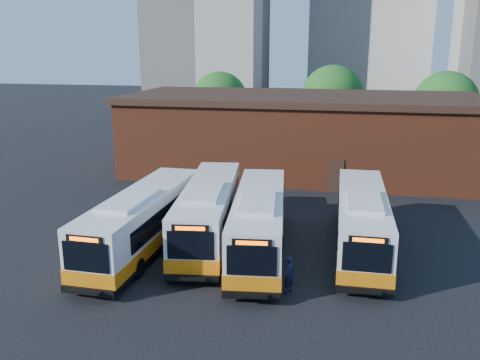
% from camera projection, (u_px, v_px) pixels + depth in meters
% --- Properties ---
extents(ground, '(220.00, 220.00, 0.00)m').
position_uv_depth(ground, '(262.00, 268.00, 24.00)').
color(ground, black).
extents(bus_west, '(2.70, 11.80, 3.20)m').
position_uv_depth(bus_west, '(143.00, 223.00, 25.91)').
color(bus_west, silver).
rests_on(bus_west, ground).
extents(bus_midwest, '(3.91, 11.99, 3.22)m').
position_uv_depth(bus_midwest, '(209.00, 214.00, 27.25)').
color(bus_midwest, silver).
rests_on(bus_midwest, ground).
extents(bus_mideast, '(3.71, 11.82, 3.18)m').
position_uv_depth(bus_mideast, '(259.00, 225.00, 25.67)').
color(bus_mideast, silver).
rests_on(bus_mideast, ground).
extents(bus_east, '(2.54, 11.53, 3.13)m').
position_uv_depth(bus_east, '(361.00, 224.00, 25.90)').
color(bus_east, silver).
rests_on(bus_east, ground).
extents(transit_worker, '(0.60, 0.71, 1.67)m').
position_uv_depth(transit_worker, '(290.00, 275.00, 21.44)').
color(transit_worker, black).
rests_on(transit_worker, ground).
extents(depot_building, '(28.60, 12.60, 6.40)m').
position_uv_depth(depot_building, '(302.00, 133.00, 42.12)').
color(depot_building, brown).
rests_on(depot_building, ground).
extents(tree_west, '(6.00, 6.00, 7.65)m').
position_uv_depth(tree_west, '(220.00, 99.00, 55.11)').
color(tree_west, '#382314').
rests_on(tree_west, ground).
extents(tree_mid, '(6.56, 6.56, 8.36)m').
position_uv_depth(tree_mid, '(332.00, 96.00, 54.52)').
color(tree_mid, '#382314').
rests_on(tree_mid, ground).
extents(tree_east, '(6.24, 6.24, 7.96)m').
position_uv_depth(tree_east, '(445.00, 103.00, 49.56)').
color(tree_east, '#382314').
rests_on(tree_east, ground).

